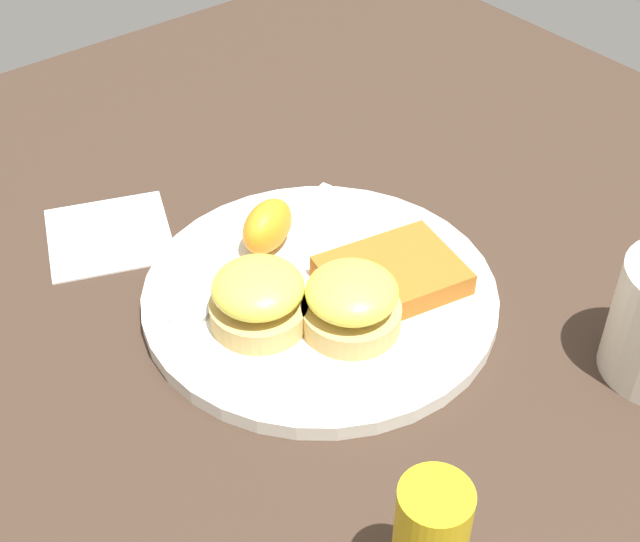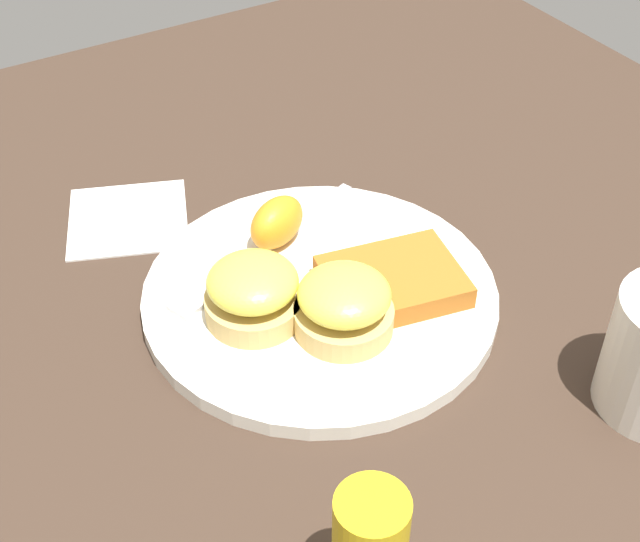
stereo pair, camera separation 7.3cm
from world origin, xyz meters
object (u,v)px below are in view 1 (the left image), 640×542
(sandwich_benedict_left, at_px, (262,301))
(orange_wedge, at_px, (263,228))
(sandwich_benedict_right, at_px, (352,303))
(fork, at_px, (250,260))
(hashbrown_patty, at_px, (392,275))

(sandwich_benedict_left, bearing_deg, orange_wedge, 53.85)
(sandwich_benedict_right, xyz_separation_m, fork, (-0.02, 0.12, -0.02))
(hashbrown_patty, distance_m, fork, 0.12)
(sandwich_benedict_left, height_order, orange_wedge, sandwich_benedict_left)
(sandwich_benedict_right, distance_m, fork, 0.12)
(sandwich_benedict_right, distance_m, orange_wedge, 0.12)
(sandwich_benedict_right, xyz_separation_m, orange_wedge, (0.00, 0.12, -0.00))
(sandwich_benedict_right, distance_m, hashbrown_patty, 0.06)
(sandwich_benedict_left, relative_size, orange_wedge, 1.33)
(sandwich_benedict_right, bearing_deg, orange_wedge, 88.51)
(sandwich_benedict_left, height_order, fork, sandwich_benedict_left)
(orange_wedge, xyz_separation_m, fork, (-0.02, -0.01, -0.02))
(orange_wedge, bearing_deg, sandwich_benedict_left, -126.15)
(fork, bearing_deg, hashbrown_patty, -52.12)
(sandwich_benedict_left, relative_size, hashbrown_patty, 0.72)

